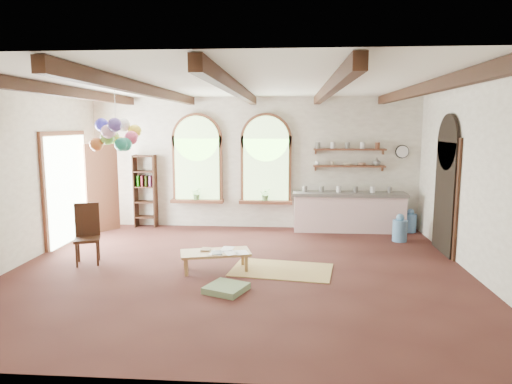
# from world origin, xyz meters

# --- Properties ---
(floor) EXTENTS (8.00, 8.00, 0.00)m
(floor) POSITION_xyz_m (0.00, 0.00, 0.00)
(floor) COLOR #4C251F
(floor) RESTS_ON ground
(ceiling_beams) EXTENTS (6.20, 6.80, 0.18)m
(ceiling_beams) POSITION_xyz_m (0.00, 0.00, 3.10)
(ceiling_beams) COLOR #361B11
(ceiling_beams) RESTS_ON ceiling
(window_left) EXTENTS (1.30, 0.28, 2.20)m
(window_left) POSITION_xyz_m (-1.40, 3.43, 1.63)
(window_left) COLOR brown
(window_left) RESTS_ON floor
(window_right) EXTENTS (1.30, 0.28, 2.20)m
(window_right) POSITION_xyz_m (0.30, 3.43, 1.63)
(window_right) COLOR brown
(window_right) RESTS_ON floor
(left_doorway) EXTENTS (0.10, 1.90, 2.50)m
(left_doorway) POSITION_xyz_m (-3.95, 1.80, 1.15)
(left_doorway) COLOR brown
(left_doorway) RESTS_ON floor
(right_doorway) EXTENTS (0.10, 1.30, 2.40)m
(right_doorway) POSITION_xyz_m (3.95, 1.50, 1.10)
(right_doorway) COLOR black
(right_doorway) RESTS_ON floor
(kitchen_counter) EXTENTS (2.68, 0.62, 0.94)m
(kitchen_counter) POSITION_xyz_m (2.30, 3.20, 0.48)
(kitchen_counter) COLOR silver
(kitchen_counter) RESTS_ON floor
(wall_shelf_lower) EXTENTS (1.70, 0.24, 0.04)m
(wall_shelf_lower) POSITION_xyz_m (2.30, 3.38, 1.55)
(wall_shelf_lower) COLOR brown
(wall_shelf_lower) RESTS_ON wall_back
(wall_shelf_upper) EXTENTS (1.70, 0.24, 0.04)m
(wall_shelf_upper) POSITION_xyz_m (2.30, 3.38, 1.95)
(wall_shelf_upper) COLOR brown
(wall_shelf_upper) RESTS_ON wall_back
(wall_clock) EXTENTS (0.32, 0.04, 0.32)m
(wall_clock) POSITION_xyz_m (3.55, 3.45, 1.90)
(wall_clock) COLOR black
(wall_clock) RESTS_ON wall_back
(bookshelf) EXTENTS (0.53, 0.32, 1.80)m
(bookshelf) POSITION_xyz_m (-2.70, 3.32, 0.90)
(bookshelf) COLOR #361B11
(bookshelf) RESTS_ON floor
(coffee_table) EXTENTS (1.30, 0.84, 0.34)m
(coffee_table) POSITION_xyz_m (-0.40, -0.02, 0.30)
(coffee_table) COLOR #AA7D4E
(coffee_table) RESTS_ON floor
(side_chair) EXTENTS (0.56, 0.56, 1.10)m
(side_chair) POSITION_xyz_m (-2.81, 0.22, 0.32)
(side_chair) COLOR #361B11
(side_chair) RESTS_ON floor
(floor_mat) EXTENTS (1.87, 1.32, 0.02)m
(floor_mat) POSITION_xyz_m (0.76, 0.08, 0.01)
(floor_mat) COLOR tan
(floor_mat) RESTS_ON floor
(floor_cushion) EXTENTS (0.73, 0.73, 0.10)m
(floor_cushion) POSITION_xyz_m (-0.07, -1.01, 0.05)
(floor_cushion) COLOR #708A5F
(floor_cushion) RESTS_ON floor
(water_jug_a) EXTENTS (0.29, 0.29, 0.56)m
(water_jug_a) POSITION_xyz_m (3.75, 3.20, 0.24)
(water_jug_a) COLOR #588BBD
(water_jug_a) RESTS_ON floor
(water_jug_b) EXTENTS (0.32, 0.32, 0.61)m
(water_jug_b) POSITION_xyz_m (3.30, 2.30, 0.26)
(water_jug_b) COLOR #588BBD
(water_jug_b) RESTS_ON floor
(balloon_cluster) EXTENTS (0.87, 0.91, 1.16)m
(balloon_cluster) POSITION_xyz_m (-2.41, 0.80, 2.34)
(balloon_cluster) COLOR silver
(balloon_cluster) RESTS_ON floor
(table_book) EXTENTS (0.17, 0.24, 0.02)m
(table_book) POSITION_xyz_m (-0.67, 0.08, 0.35)
(table_book) COLOR olive
(table_book) RESTS_ON coffee_table
(tablet) EXTENTS (0.23, 0.29, 0.01)m
(tablet) POSITION_xyz_m (-0.36, -0.11, 0.35)
(tablet) COLOR black
(tablet) RESTS_ON coffee_table
(potted_plant_left) EXTENTS (0.27, 0.23, 0.30)m
(potted_plant_left) POSITION_xyz_m (-1.40, 3.32, 0.85)
(potted_plant_left) COLOR #598C4C
(potted_plant_left) RESTS_ON window_left
(potted_plant_right) EXTENTS (0.27, 0.23, 0.30)m
(potted_plant_right) POSITION_xyz_m (0.30, 3.32, 0.85)
(potted_plant_right) COLOR #598C4C
(potted_plant_right) RESTS_ON window_right
(shelf_cup_a) EXTENTS (0.12, 0.10, 0.10)m
(shelf_cup_a) POSITION_xyz_m (1.55, 3.38, 1.62)
(shelf_cup_a) COLOR white
(shelf_cup_a) RESTS_ON wall_shelf_lower
(shelf_cup_b) EXTENTS (0.10, 0.10, 0.09)m
(shelf_cup_b) POSITION_xyz_m (1.90, 3.38, 1.62)
(shelf_cup_b) COLOR beige
(shelf_cup_b) RESTS_ON wall_shelf_lower
(shelf_bowl_a) EXTENTS (0.22, 0.22, 0.05)m
(shelf_bowl_a) POSITION_xyz_m (2.25, 3.38, 1.60)
(shelf_bowl_a) COLOR beige
(shelf_bowl_a) RESTS_ON wall_shelf_lower
(shelf_bowl_b) EXTENTS (0.20, 0.20, 0.06)m
(shelf_bowl_b) POSITION_xyz_m (2.60, 3.38, 1.60)
(shelf_bowl_b) COLOR #8C664C
(shelf_bowl_b) RESTS_ON wall_shelf_lower
(shelf_vase) EXTENTS (0.18, 0.18, 0.19)m
(shelf_vase) POSITION_xyz_m (2.95, 3.38, 1.67)
(shelf_vase) COLOR slate
(shelf_vase) RESTS_ON wall_shelf_lower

